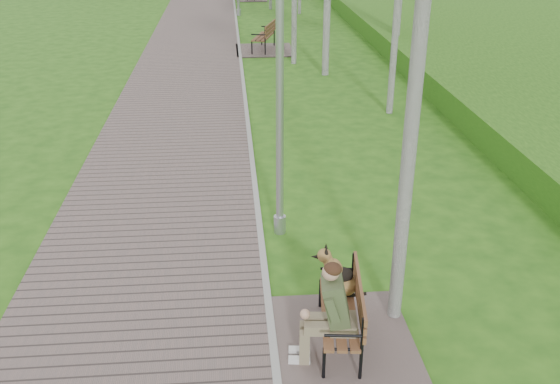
{
  "coord_description": "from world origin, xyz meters",
  "views": [
    {
      "loc": [
        -0.43,
        -10.08,
        4.98
      ],
      "look_at": [
        0.27,
        -1.78,
        1.09
      ],
      "focal_mm": 40.0,
      "sensor_mm": 36.0,
      "label": 1
    }
  ],
  "objects": [
    {
      "name": "ground",
      "position": [
        0.0,
        0.0,
        0.0
      ],
      "size": [
        120.0,
        120.0,
        0.0
      ],
      "primitive_type": "plane",
      "color": "#265715",
      "rests_on": "ground"
    },
    {
      "name": "walkway",
      "position": [
        -1.75,
        21.5,
        0.02
      ],
      "size": [
        3.5,
        67.0,
        0.04
      ],
      "primitive_type": "cube",
      "color": "#685854",
      "rests_on": "ground"
    },
    {
      "name": "kerb",
      "position": [
        0.0,
        21.5,
        0.03
      ],
      "size": [
        0.1,
        67.0,
        0.05
      ],
      "primitive_type": "cube",
      "color": "#999993",
      "rests_on": "ground"
    },
    {
      "name": "embankment",
      "position": [
        12.0,
        20.0,
        0.0
      ],
      "size": [
        14.0,
        70.0,
        1.6
      ],
      "primitive_type": "cube",
      "color": "#4E9123",
      "rests_on": "ground"
    },
    {
      "name": "bench_main",
      "position": [
        0.76,
        -3.96,
        0.43
      ],
      "size": [
        1.78,
        1.98,
        1.55
      ],
      "color": "#685854",
      "rests_on": "ground"
    },
    {
      "name": "bench_second",
      "position": [
        0.88,
        12.87,
        0.24
      ],
      "size": [
        2.07,
        2.3,
        1.27
      ],
      "color": "#685854",
      "rests_on": "ground"
    },
    {
      "name": "lamp_post_near",
      "position": [
        0.33,
        -1.03,
        2.42
      ],
      "size": [
        0.2,
        0.2,
        5.19
      ],
      "color": "#A3A6AB",
      "rests_on": "ground"
    }
  ]
}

